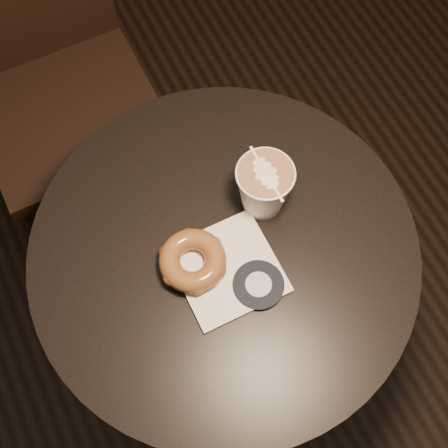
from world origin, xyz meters
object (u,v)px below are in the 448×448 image
object	(u,v)px
cafe_table	(224,285)
doughnut	(193,260)
chair	(41,52)
pastry_bag	(227,269)
latte_cup	(264,188)

from	to	relation	value
cafe_table	doughnut	world-z (taller)	doughnut
chair	pastry_bag	bearing A→B (deg)	-80.23
cafe_table	pastry_bag	size ratio (longest dim) A/B	4.37
pastry_bag	cafe_table	bearing A→B (deg)	72.78
cafe_table	doughnut	xyz separation A→B (m)	(-0.06, -0.00, 0.23)
cafe_table	doughnut	distance (m)	0.23
chair	pastry_bag	xyz separation A→B (m)	(0.13, -0.73, 0.15)
chair	latte_cup	size ratio (longest dim) A/B	9.48
pastry_bag	chair	bearing A→B (deg)	100.12
cafe_table	latte_cup	distance (m)	0.28
pastry_bag	latte_cup	bearing A→B (deg)	38.00
pastry_bag	doughnut	xyz separation A→B (m)	(-0.05, 0.03, 0.02)
pastry_bag	latte_cup	distance (m)	0.16
chair	latte_cup	world-z (taller)	chair
chair	pastry_bag	distance (m)	0.75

